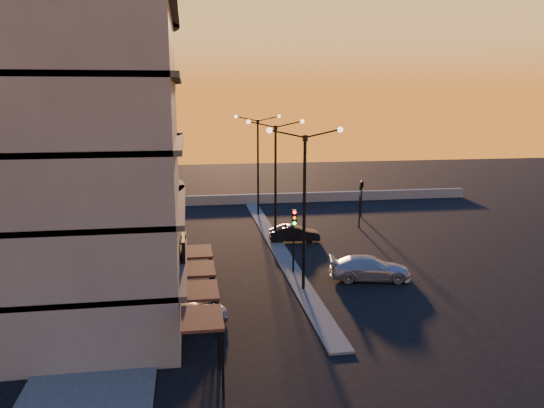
{
  "coord_description": "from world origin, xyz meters",
  "views": [
    {
      "loc": [
        -6.44,
        -28.77,
        11.18
      ],
      "look_at": [
        -0.8,
        6.6,
        3.88
      ],
      "focal_mm": 35.0,
      "sensor_mm": 36.0,
      "label": 1
    }
  ],
  "objects_px": {
    "traffic_light_main": "(294,231)",
    "car_hatchback": "(192,312)",
    "car_wagon": "(370,268)",
    "streetlamp_mid": "(275,172)",
    "car_sedan": "(294,233)"
  },
  "relations": [
    {
      "from": "car_hatchback",
      "to": "car_sedan",
      "type": "distance_m",
      "value": 16.43
    },
    {
      "from": "streetlamp_mid",
      "to": "traffic_light_main",
      "type": "relative_size",
      "value": 2.24
    },
    {
      "from": "streetlamp_mid",
      "to": "car_wagon",
      "type": "relative_size",
      "value": 1.9
    },
    {
      "from": "streetlamp_mid",
      "to": "traffic_light_main",
      "type": "xyz_separation_m",
      "value": [
        0.0,
        -7.13,
        -2.7
      ]
    },
    {
      "from": "streetlamp_mid",
      "to": "car_hatchback",
      "type": "relative_size",
      "value": 2.6
    },
    {
      "from": "streetlamp_mid",
      "to": "car_wagon",
      "type": "bearing_deg",
      "value": -62.74
    },
    {
      "from": "streetlamp_mid",
      "to": "car_hatchback",
      "type": "bearing_deg",
      "value": -115.35
    },
    {
      "from": "traffic_light_main",
      "to": "car_hatchback",
      "type": "distance_m",
      "value": 9.53
    },
    {
      "from": "streetlamp_mid",
      "to": "car_hatchback",
      "type": "distance_m",
      "value": 15.97
    },
    {
      "from": "traffic_light_main",
      "to": "car_hatchback",
      "type": "height_order",
      "value": "traffic_light_main"
    },
    {
      "from": "traffic_light_main",
      "to": "car_hatchback",
      "type": "relative_size",
      "value": 1.16
    },
    {
      "from": "traffic_light_main",
      "to": "car_hatchback",
      "type": "bearing_deg",
      "value": -134.61
    },
    {
      "from": "traffic_light_main",
      "to": "car_sedan",
      "type": "bearing_deg",
      "value": 78.29
    },
    {
      "from": "car_hatchback",
      "to": "car_wagon",
      "type": "relative_size",
      "value": 0.73
    },
    {
      "from": "car_sedan",
      "to": "streetlamp_mid",
      "type": "bearing_deg",
      "value": 113.88
    }
  ]
}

